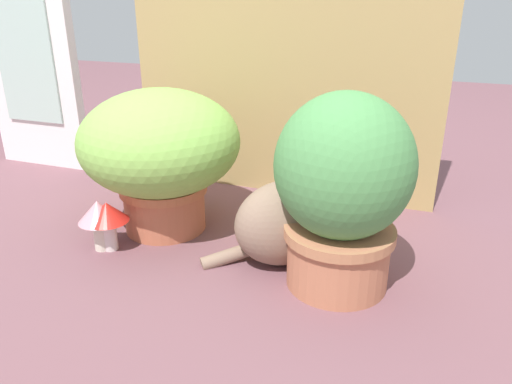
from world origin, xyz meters
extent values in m
plane|color=brown|center=(0.00, 0.00, 0.00)|extent=(6.00, 6.00, 0.00)
cube|color=tan|center=(0.01, 0.50, 0.46)|extent=(1.02, 0.03, 0.92)
cube|color=white|center=(-0.94, 0.46, 0.39)|extent=(0.39, 0.04, 0.78)
cube|color=#B0CDC2|center=(-0.94, 0.43, 0.43)|extent=(0.25, 0.01, 0.50)
cylinder|color=#B96345|center=(-0.21, 0.11, 0.07)|extent=(0.23, 0.23, 0.14)
cylinder|color=#BD6944|center=(-0.21, 0.11, 0.13)|extent=(0.25, 0.25, 0.02)
ellipsoid|color=#82B84E|center=(-0.21, 0.11, 0.26)|extent=(0.44, 0.44, 0.29)
cylinder|color=#B76E4E|center=(0.32, -0.01, 0.07)|extent=(0.24, 0.24, 0.15)
cylinder|color=#B2734E|center=(0.32, -0.01, 0.14)|extent=(0.26, 0.26, 0.02)
ellipsoid|color=#4D8F4D|center=(0.32, -0.01, 0.29)|extent=(0.31, 0.31, 0.33)
ellipsoid|color=#866B58|center=(0.17, 0.04, 0.11)|extent=(0.31, 0.30, 0.22)
ellipsoid|color=tan|center=(0.25, 0.10, 0.10)|extent=(0.12, 0.12, 0.11)
sphere|color=#866B58|center=(0.26, 0.11, 0.23)|extent=(0.15, 0.15, 0.11)
cone|color=#866B58|center=(0.24, 0.14, 0.29)|extent=(0.05, 0.05, 0.04)
cone|color=#866B58|center=(0.28, 0.09, 0.29)|extent=(0.05, 0.05, 0.04)
cylinder|color=#866B58|center=(0.06, 0.00, 0.02)|extent=(0.17, 0.14, 0.07)
cylinder|color=beige|center=(-0.31, -0.06, 0.04)|extent=(0.04, 0.04, 0.08)
cone|color=pink|center=(-0.31, -0.06, 0.11)|extent=(0.11, 0.11, 0.06)
cylinder|color=silver|center=(-0.28, -0.05, 0.04)|extent=(0.04, 0.04, 0.08)
cone|color=red|center=(-0.28, -0.05, 0.11)|extent=(0.11, 0.11, 0.05)
camera|label=1|loc=(0.48, -1.02, 0.65)|focal=34.68mm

